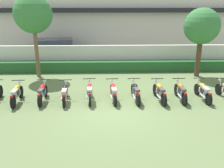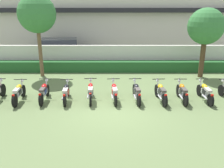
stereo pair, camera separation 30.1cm
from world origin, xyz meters
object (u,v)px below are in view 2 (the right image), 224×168
(motorcycle_in_row_1, at_px, (17,93))
(parked_car, at_px, (60,51))
(motorcycle_in_row_7, at_px, (160,92))
(motorcycle_in_row_8, at_px, (181,92))
(motorcycle_in_row_2, at_px, (43,92))
(motorcycle_in_row_9, at_px, (204,92))
(motorcycle_in_row_6, at_px, (135,92))
(tree_far_side, at_px, (204,27))
(tree_near_inspector, at_px, (36,14))
(motorcycle_in_row_4, at_px, (89,92))
(motorcycle_in_row_5, at_px, (113,92))
(motorcycle_in_row_3, at_px, (65,92))

(motorcycle_in_row_1, bearing_deg, parked_car, -6.61)
(motorcycle_in_row_7, xyz_separation_m, motorcycle_in_row_8, (1.00, 0.04, -0.00))
(motorcycle_in_row_7, height_order, motorcycle_in_row_8, motorcycle_in_row_7)
(parked_car, xyz_separation_m, motorcycle_in_row_2, (0.72, -7.92, -0.49))
(motorcycle_in_row_9, bearing_deg, parked_car, 44.83)
(motorcycle_in_row_6, relative_size, motorcycle_in_row_8, 1.05)
(motorcycle_in_row_7, bearing_deg, tree_far_side, -43.59)
(parked_car, distance_m, motorcycle_in_row_2, 7.97)
(tree_near_inspector, height_order, motorcycle_in_row_4, tree_near_inspector)
(motorcycle_in_row_2, distance_m, motorcycle_in_row_4, 2.18)
(parked_car, distance_m, motorcycle_in_row_5, 8.88)
(motorcycle_in_row_1, xyz_separation_m, motorcycle_in_row_9, (8.65, 0.11, -0.01))
(motorcycle_in_row_2, relative_size, motorcycle_in_row_5, 0.98)
(motorcycle_in_row_6, height_order, motorcycle_in_row_9, motorcycle_in_row_6)
(parked_car, distance_m, motorcycle_in_row_3, 8.19)
(motorcycle_in_row_5, bearing_deg, tree_near_inspector, 42.03)
(motorcycle_in_row_2, distance_m, motorcycle_in_row_5, 3.28)
(motorcycle_in_row_6, bearing_deg, motorcycle_in_row_5, 85.19)
(tree_near_inspector, distance_m, motorcycle_in_row_1, 5.50)
(motorcycle_in_row_9, bearing_deg, motorcycle_in_row_6, 88.76)
(motorcycle_in_row_1, height_order, motorcycle_in_row_2, motorcycle_in_row_1)
(parked_car, bearing_deg, motorcycle_in_row_4, -77.34)
(tree_near_inspector, bearing_deg, motorcycle_in_row_5, -43.00)
(motorcycle_in_row_4, distance_m, motorcycle_in_row_7, 3.26)
(parked_car, relative_size, motorcycle_in_row_5, 2.48)
(parked_car, xyz_separation_m, motorcycle_in_row_5, (4.00, -7.92, -0.50))
(motorcycle_in_row_7, bearing_deg, motorcycle_in_row_5, 82.67)
(motorcycle_in_row_1, bearing_deg, motorcycle_in_row_2, -87.57)
(motorcycle_in_row_7, bearing_deg, motorcycle_in_row_8, -92.55)
(motorcycle_in_row_3, relative_size, motorcycle_in_row_9, 0.96)
(tree_far_side, relative_size, motorcycle_in_row_5, 2.21)
(tree_near_inspector, xyz_separation_m, motorcycle_in_row_7, (6.71, -4.34, -3.33))
(motorcycle_in_row_5, height_order, motorcycle_in_row_6, motorcycle_in_row_6)
(motorcycle_in_row_3, height_order, motorcycle_in_row_6, motorcycle_in_row_6)
(tree_near_inspector, bearing_deg, motorcycle_in_row_2, -73.36)
(motorcycle_in_row_1, relative_size, motorcycle_in_row_5, 1.00)
(motorcycle_in_row_6, distance_m, motorcycle_in_row_7, 1.12)
(motorcycle_in_row_3, height_order, motorcycle_in_row_7, motorcycle_in_row_7)
(tree_near_inspector, xyz_separation_m, motorcycle_in_row_5, (4.55, -4.25, -3.34))
(tree_far_side, xyz_separation_m, motorcycle_in_row_1, (-9.87, -4.14, -2.62))
(motorcycle_in_row_4, xyz_separation_m, motorcycle_in_row_9, (5.33, -0.01, -0.02))
(motorcycle_in_row_6, bearing_deg, motorcycle_in_row_8, -94.77)
(parked_car, bearing_deg, motorcycle_in_row_3, -84.96)
(tree_far_side, height_order, motorcycle_in_row_6, tree_far_side)
(motorcycle_in_row_8, relative_size, motorcycle_in_row_9, 0.97)
(tree_far_side, relative_size, motorcycle_in_row_2, 2.25)
(tree_near_inspector, relative_size, motorcycle_in_row_4, 2.62)
(motorcycle_in_row_6, xyz_separation_m, motorcycle_in_row_9, (3.19, -0.00, -0.01))
(motorcycle_in_row_9, bearing_deg, motorcycle_in_row_2, 88.67)
(parked_car, distance_m, tree_near_inspector, 4.67)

